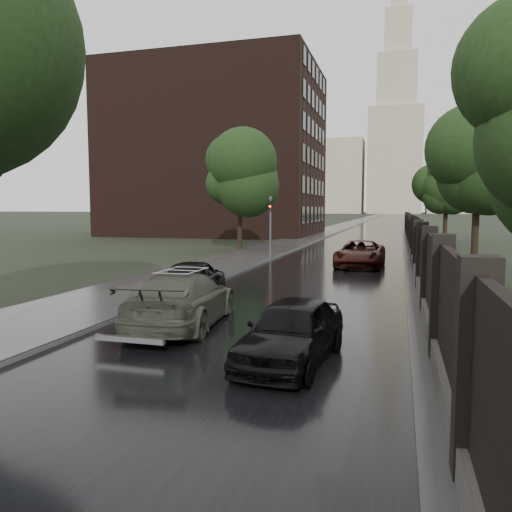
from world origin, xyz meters
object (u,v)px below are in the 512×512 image
(tree_right_b, at_px, (478,175))
(car_right_far, at_px, (360,254))
(tree_left_far, at_px, (240,182))
(hatchback_left, at_px, (194,277))
(traffic_light, at_px, (270,221))
(car_right_near, at_px, (292,331))
(tree_right_c, at_px, (446,188))
(volga_sedan, at_px, (182,299))

(tree_right_b, relative_size, car_right_far, 1.33)
(tree_left_far, bearing_deg, car_right_far, -40.60)
(hatchback_left, distance_m, car_right_far, 12.08)
(traffic_light, bearing_deg, tree_left_far, 126.47)
(traffic_light, distance_m, car_right_near, 21.99)
(tree_right_c, bearing_deg, hatchback_left, -110.84)
(tree_right_b, relative_size, traffic_light, 1.75)
(car_right_near, bearing_deg, tree_right_b, 77.19)
(traffic_light, bearing_deg, tree_right_b, -14.24)
(car_right_far, bearing_deg, traffic_light, 153.07)
(tree_left_far, relative_size, car_right_far, 1.40)
(tree_left_far, xyz_separation_m, car_right_far, (9.66, -8.28, -4.51))
(traffic_light, distance_m, hatchback_left, 14.27)
(tree_right_b, bearing_deg, traffic_light, 165.76)
(tree_right_b, distance_m, car_right_far, 7.21)
(traffic_light, distance_m, volga_sedan, 18.95)
(tree_right_c, height_order, hatchback_left, tree_right_c)
(volga_sedan, bearing_deg, hatchback_left, -77.14)
(hatchback_left, bearing_deg, tree_right_c, -115.24)
(car_right_far, bearing_deg, tree_right_b, 4.60)
(hatchback_left, bearing_deg, traffic_light, -91.57)
(car_right_near, bearing_deg, tree_left_far, 115.41)
(volga_sedan, bearing_deg, traffic_light, -89.61)
(tree_right_b, xyz_separation_m, volga_sedan, (-9.47, -15.74, -4.20))
(tree_right_b, distance_m, hatchback_left, 16.30)
(tree_right_b, xyz_separation_m, car_right_far, (-5.84, -0.28, -4.21))
(hatchback_left, bearing_deg, tree_left_far, -81.46)
(tree_right_b, xyz_separation_m, tree_right_c, (0.00, 18.00, 0.00))
(tree_left_far, distance_m, traffic_light, 6.84)
(hatchback_left, bearing_deg, volga_sedan, 105.16)
(traffic_light, xyz_separation_m, car_right_far, (5.96, -3.27, -1.66))
(tree_right_c, height_order, volga_sedan, tree_right_c)
(volga_sedan, bearing_deg, tree_left_far, -82.44)
(tree_left_far, distance_m, tree_right_c, 18.45)
(traffic_light, height_order, hatchback_left, traffic_light)
(tree_left_far, bearing_deg, car_right_near, -69.82)
(tree_right_b, xyz_separation_m, car_right_near, (-5.90, -18.12, -4.27))
(tree_left_far, relative_size, tree_right_c, 1.05)
(tree_right_c, relative_size, hatchback_left, 1.74)
(tree_right_c, height_order, traffic_light, tree_right_c)
(volga_sedan, bearing_deg, car_right_near, 139.65)
(car_right_near, bearing_deg, tree_right_c, 85.95)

